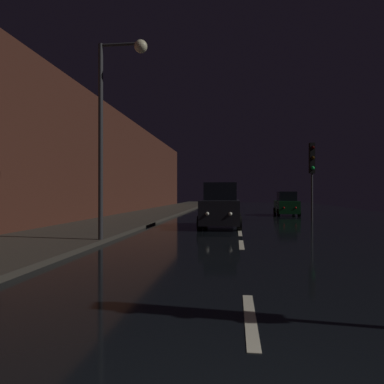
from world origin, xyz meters
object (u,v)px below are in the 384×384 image
at_px(car_parked_right_far, 286,204).
at_px(car_approaching_headlights, 221,207).
at_px(streetlamp_overhead, 114,109).
at_px(traffic_light_far_right, 312,164).

bearing_deg(car_parked_right_far, car_approaching_headlights, 155.82).
height_order(streetlamp_overhead, car_parked_right_far, streetlamp_overhead).
distance_m(traffic_light_far_right, streetlamp_overhead, 14.49).
bearing_deg(car_approaching_headlights, streetlamp_overhead, -27.19).
xyz_separation_m(streetlamp_overhead, car_approaching_headlights, (3.35, 6.52, -3.56)).
bearing_deg(car_approaching_headlights, traffic_light_far_right, 131.86).
bearing_deg(traffic_light_far_right, streetlamp_overhead, -43.51).
relative_size(streetlamp_overhead, car_parked_right_far, 1.87).
distance_m(streetlamp_overhead, car_parked_right_far, 19.13).
height_order(car_approaching_headlights, car_parked_right_far, car_approaching_headlights).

